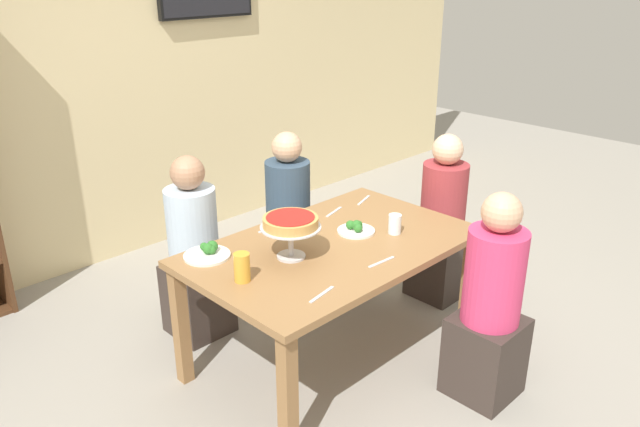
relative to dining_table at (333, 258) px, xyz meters
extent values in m
plane|color=gray|center=(0.00, 0.00, -0.65)|extent=(12.00, 12.00, 0.00)
cube|color=beige|center=(0.00, 2.20, 0.75)|extent=(8.00, 0.12, 2.80)
cube|color=olive|center=(0.00, 0.00, 0.07)|extent=(1.58, 0.98, 0.04)
cube|color=olive|center=(-0.73, -0.43, -0.30)|extent=(0.07, 0.07, 0.70)
cube|color=olive|center=(0.73, -0.43, -0.30)|extent=(0.07, 0.07, 0.70)
cube|color=olive|center=(-0.73, 0.43, -0.30)|extent=(0.07, 0.07, 0.70)
cube|color=olive|center=(0.73, 0.43, -0.30)|extent=(0.07, 0.07, 0.70)
cube|color=#382D28|center=(0.36, -0.78, -0.43)|extent=(0.34, 0.34, 0.45)
cylinder|color=#D63866|center=(0.36, -0.78, 0.05)|extent=(0.30, 0.30, 0.50)
sphere|color=tan|center=(0.36, -0.78, 0.40)|extent=(0.20, 0.20, 0.20)
cube|color=#382D28|center=(-0.38, 0.79, -0.43)|extent=(0.34, 0.34, 0.45)
cylinder|color=silver|center=(-0.38, 0.79, 0.05)|extent=(0.30, 0.30, 0.50)
sphere|color=#A87A5B|center=(-0.38, 0.79, 0.40)|extent=(0.20, 0.20, 0.20)
cube|color=#382D28|center=(0.37, 0.78, -0.43)|extent=(0.34, 0.34, 0.45)
cylinder|color=#33475B|center=(0.37, 0.78, 0.05)|extent=(0.30, 0.30, 0.50)
sphere|color=tan|center=(0.37, 0.78, 0.40)|extent=(0.20, 0.20, 0.20)
cube|color=#382D28|center=(1.07, 0.02, -0.43)|extent=(0.34, 0.34, 0.45)
cylinder|color=#993338|center=(1.07, 0.02, 0.05)|extent=(0.30, 0.30, 0.50)
sphere|color=beige|center=(1.07, 0.02, 0.40)|extent=(0.20, 0.20, 0.20)
cylinder|color=silver|center=(-0.27, 0.04, 0.09)|extent=(0.15, 0.15, 0.01)
cylinder|color=silver|center=(-0.27, 0.04, 0.18)|extent=(0.03, 0.03, 0.16)
cylinder|color=silver|center=(-0.27, 0.04, 0.26)|extent=(0.32, 0.32, 0.01)
cylinder|color=tan|center=(-0.27, 0.04, 0.29)|extent=(0.29, 0.29, 0.05)
cylinder|color=maroon|center=(-0.27, 0.04, 0.31)|extent=(0.25, 0.25, 0.00)
cylinder|color=white|center=(0.21, 0.02, 0.09)|extent=(0.21, 0.21, 0.01)
sphere|color=#2D7028|center=(0.24, 0.03, 0.12)|extent=(0.04, 0.04, 0.04)
sphere|color=#2D7028|center=(0.19, 0.05, 0.13)|extent=(0.05, 0.05, 0.05)
sphere|color=#2D7028|center=(0.21, 0.02, 0.13)|extent=(0.06, 0.06, 0.06)
sphere|color=#2D7028|center=(0.19, -0.01, 0.13)|extent=(0.05, 0.05, 0.05)
cylinder|color=white|center=(-0.58, 0.35, 0.09)|extent=(0.24, 0.24, 0.01)
sphere|color=#2D7028|center=(-0.56, 0.34, 0.12)|extent=(0.05, 0.05, 0.05)
sphere|color=#2D7028|center=(-0.54, 0.36, 0.13)|extent=(0.06, 0.06, 0.06)
sphere|color=#2D7028|center=(-0.57, 0.35, 0.13)|extent=(0.06, 0.06, 0.06)
sphere|color=#2D7028|center=(-0.56, 0.40, 0.12)|extent=(0.04, 0.04, 0.04)
cylinder|color=gold|center=(-0.61, 0.02, 0.16)|extent=(0.08, 0.08, 0.14)
cylinder|color=white|center=(0.35, -0.15, 0.14)|extent=(0.07, 0.07, 0.11)
cube|color=silver|center=(-0.44, -0.35, 0.09)|extent=(0.18, 0.05, 0.00)
cube|color=silver|center=(-0.11, 0.37, 0.09)|extent=(0.18, 0.07, 0.00)
cube|color=silver|center=(0.02, -0.33, 0.09)|extent=(0.18, 0.03, 0.00)
cube|color=silver|center=(0.33, 0.31, 0.09)|extent=(0.18, 0.06, 0.00)
cube|color=silver|center=(0.61, 0.32, 0.09)|extent=(0.18, 0.08, 0.00)
camera|label=1|loc=(-2.21, -2.13, 1.52)|focal=34.83mm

